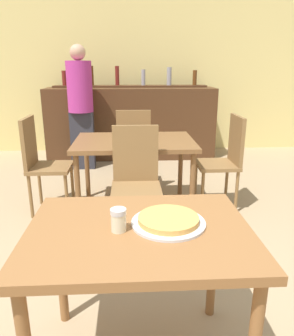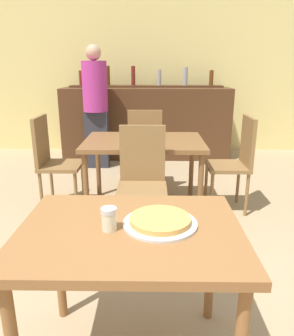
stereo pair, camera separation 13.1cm
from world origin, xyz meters
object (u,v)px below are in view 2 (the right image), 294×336
(chair_far_side_front, at_px, (142,176))
(chair_far_side_right, at_px, (236,158))
(chair_far_side_back, at_px, (145,144))
(cheese_shaker, at_px, (109,219))
(person_standing, at_px, (96,103))
(pizza_tray, at_px, (160,221))
(chair_far_side_left, at_px, (52,157))

(chair_far_side_front, relative_size, chair_far_side_right, 1.00)
(chair_far_side_back, distance_m, cheese_shaker, 2.45)
(chair_far_side_front, relative_size, chair_far_side_back, 1.00)
(person_standing, bearing_deg, pizza_tray, -75.93)
(chair_far_side_back, bearing_deg, chair_far_side_front, 90.00)
(cheese_shaker, xyz_separation_m, person_standing, (-0.60, 3.33, 0.12))
(chair_far_side_back, xyz_separation_m, chair_far_side_left, (-0.91, -0.57, 0.00))
(chair_far_side_right, height_order, cheese_shaker, chair_far_side_right)
(chair_far_side_left, xyz_separation_m, person_standing, (0.21, 1.46, 0.37))
(chair_far_side_right, distance_m, person_standing, 2.21)
(chair_far_side_front, height_order, chair_far_side_back, same)
(chair_far_side_front, height_order, person_standing, person_standing)
(cheese_shaker, bearing_deg, chair_far_side_right, 61.45)
(chair_far_side_left, bearing_deg, cheese_shaker, -156.51)
(chair_far_side_back, distance_m, person_standing, 1.19)
(pizza_tray, distance_m, person_standing, 3.38)
(person_standing, bearing_deg, chair_far_side_right, -42.12)
(chair_far_side_left, relative_size, cheese_shaker, 9.47)
(chair_far_side_back, xyz_separation_m, person_standing, (-0.71, 0.89, 0.37))
(chair_far_side_front, distance_m, chair_far_side_left, 1.08)
(chair_far_side_left, height_order, person_standing, person_standing)
(chair_far_side_left, distance_m, person_standing, 1.52)
(cheese_shaker, distance_m, person_standing, 3.39)
(chair_far_side_back, height_order, chair_far_side_left, same)
(chair_far_side_front, xyz_separation_m, cheese_shaker, (-0.10, -1.29, 0.25))
(pizza_tray, bearing_deg, chair_far_side_back, 92.78)
(cheese_shaker, bearing_deg, chair_far_side_front, 85.48)
(chair_far_side_front, height_order, pizza_tray, chair_far_side_front)
(pizza_tray, bearing_deg, chair_far_side_right, 66.31)
(chair_far_side_left, bearing_deg, chair_far_side_right, -90.00)
(chair_far_side_left, xyz_separation_m, pizza_tray, (1.03, -1.82, 0.21))
(chair_far_side_front, relative_size, pizza_tray, 2.88)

